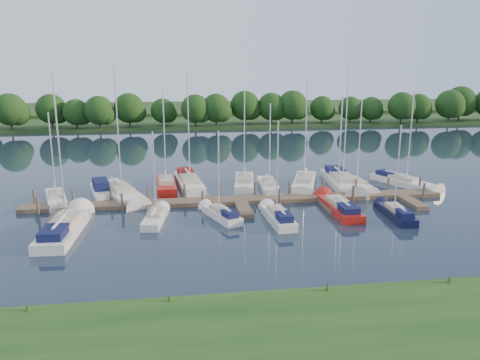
{
  "coord_description": "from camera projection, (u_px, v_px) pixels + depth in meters",
  "views": [
    {
      "loc": [
        -5.87,
        -34.48,
        12.73
      ],
      "look_at": [
        0.04,
        8.0,
        2.2
      ],
      "focal_mm": 35.0,
      "sensor_mm": 36.0,
      "label": 1
    }
  ],
  "objects": [
    {
      "name": "motorboat",
      "position": [
        101.0,
        192.0,
        46.96
      ],
      "size": [
        2.98,
        6.12,
        1.98
      ],
      "rotation": [
        0.0,
        0.0,
        3.4
      ],
      "color": "white",
      "rests_on": "ground"
    },
    {
      "name": "sailboat_s_4",
      "position": [
        339.0,
        208.0,
        41.91
      ],
      "size": [
        2.03,
        8.3,
        10.61
      ],
      "rotation": [
        0.0,
        0.0,
        0.01
      ],
      "color": "#B01710",
      "rests_on": "ground"
    },
    {
      "name": "sailboat_n_8",
      "position": [
        342.0,
        183.0,
        50.77
      ],
      "size": [
        3.36,
        10.82,
        13.56
      ],
      "rotation": [
        0.0,
        0.0,
        3.05
      ],
      "color": "white",
      "rests_on": "ground"
    },
    {
      "name": "sailboat_n_5",
      "position": [
        244.0,
        184.0,
        50.42
      ],
      "size": [
        3.05,
        8.39,
        10.7
      ],
      "rotation": [
        0.0,
        0.0,
        2.98
      ],
      "color": "white",
      "rests_on": "ground"
    },
    {
      "name": "sailboat_s_0",
      "position": [
        65.0,
        229.0,
        36.42
      ],
      "size": [
        2.77,
        10.02,
        12.66
      ],
      "rotation": [
        0.0,
        0.0,
        -0.05
      ],
      "color": "white",
      "rests_on": "ground"
    },
    {
      "name": "sailboat_n_0",
      "position": [
        56.0,
        199.0,
        44.72
      ],
      "size": [
        3.26,
        7.0,
        8.89
      ],
      "rotation": [
        0.0,
        0.0,
        3.43
      ],
      "color": "white",
      "rests_on": "ground"
    },
    {
      "name": "sailboat_n_3",
      "position": [
        166.0,
        187.0,
        49.33
      ],
      "size": [
        2.31,
        8.28,
        10.72
      ],
      "rotation": [
        0.0,
        0.0,
        3.19
      ],
      "color": "#B01710",
      "rests_on": "ground"
    },
    {
      "name": "distant_hill",
      "position": [
        195.0,
        109.0,
        133.01
      ],
      "size": [
        220.0,
        40.0,
        1.4
      ],
      "primitive_type": "cube",
      "color": "#335123",
      "rests_on": "ground"
    },
    {
      "name": "sailboat_n_9",
      "position": [
        356.0,
        185.0,
        50.08
      ],
      "size": [
        2.1,
        7.57,
        9.55
      ],
      "rotation": [
        0.0,
        0.0,
        3.19
      ],
      "color": "white",
      "rests_on": "ground"
    },
    {
      "name": "near_bank",
      "position": [
        311.0,
        344.0,
        21.53
      ],
      "size": [
        90.0,
        10.0,
        0.5
      ],
      "primitive_type": "cube",
      "color": "#194614",
      "rests_on": "ground"
    },
    {
      "name": "sailboat_n_7",
      "position": [
        304.0,
        184.0,
        50.51
      ],
      "size": [
        4.66,
        9.19,
        11.74
      ],
      "rotation": [
        0.0,
        0.0,
        2.8
      ],
      "color": "white",
      "rests_on": "ground"
    },
    {
      "name": "mooring_pilings",
      "position": [
        239.0,
        195.0,
        44.95
      ],
      "size": [
        38.24,
        2.84,
        2.0
      ],
      "color": "#473D33",
      "rests_on": "ground"
    },
    {
      "name": "sailboat_s_5",
      "position": [
        396.0,
        214.0,
        40.15
      ],
      "size": [
        1.83,
        6.39,
        8.28
      ],
      "rotation": [
        0.0,
        0.0,
        -0.06
      ],
      "color": "black",
      "rests_on": "ground"
    },
    {
      "name": "sailboat_n_10",
      "position": [
        403.0,
        182.0,
        51.06
      ],
      "size": [
        4.81,
        8.25,
        10.63
      ],
      "rotation": [
        0.0,
        0.0,
        3.57
      ],
      "color": "white",
      "rests_on": "ground"
    },
    {
      "name": "far_shore",
      "position": [
        200.0,
        120.0,
        109.05
      ],
      "size": [
        180.0,
        30.0,
        0.6
      ],
      "primitive_type": "cube",
      "color": "#254219",
      "rests_on": "ground"
    },
    {
      "name": "ground",
      "position": [
        253.0,
        231.0,
        36.98
      ],
      "size": [
        260.0,
        260.0,
        0.0
      ],
      "primitive_type": "plane",
      "color": "#182130",
      "rests_on": "ground"
    },
    {
      "name": "sailboat_n_4",
      "position": [
        189.0,
        184.0,
        50.26
      ],
      "size": [
        3.28,
        9.88,
        12.46
      ],
      "rotation": [
        0.0,
        0.0,
        3.26
      ],
      "color": "white",
      "rests_on": "ground"
    },
    {
      "name": "sailboat_s_2",
      "position": [
        221.0,
        215.0,
        39.95
      ],
      "size": [
        3.16,
        5.98,
        7.82
      ],
      "rotation": [
        0.0,
        0.0,
        0.37
      ],
      "color": "white",
      "rests_on": "ground"
    },
    {
      "name": "treeline",
      "position": [
        214.0,
        109.0,
        95.79
      ],
      "size": [
        144.61,
        9.15,
        8.24
      ],
      "color": "#38281C",
      "rests_on": "ground"
    },
    {
      "name": "sailboat_s_3",
      "position": [
        278.0,
        218.0,
        39.13
      ],
      "size": [
        1.95,
        6.74,
        8.79
      ],
      "rotation": [
        0.0,
        0.0,
        0.06
      ],
      "color": "white",
      "rests_on": "ground"
    },
    {
      "name": "dock",
      "position": [
        241.0,
        202.0,
        43.96
      ],
      "size": [
        40.0,
        6.0,
        0.4
      ],
      "color": "brown",
      "rests_on": "ground"
    },
    {
      "name": "sailboat_s_1",
      "position": [
        156.0,
        218.0,
        39.27
      ],
      "size": [
        2.18,
        6.12,
        7.86
      ],
      "rotation": [
        0.0,
        0.0,
        -0.15
      ],
      "color": "white",
      "rests_on": "ground"
    },
    {
      "name": "sailboat_n_2",
      "position": [
        121.0,
        194.0,
        46.5
      ],
      "size": [
        5.79,
        10.16,
        13.01
      ],
      "rotation": [
        0.0,
        0.0,
        3.55
      ],
      "color": "white",
      "rests_on": "ground"
    },
    {
      "name": "sailboat_n_6",
      "position": [
        269.0,
        187.0,
        49.29
      ],
      "size": [
        2.11,
        7.37,
        9.37
      ],
      "rotation": [
        0.0,
        0.0,
        3.08
      ],
      "color": "white",
      "rests_on": "ground"
    }
  ]
}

